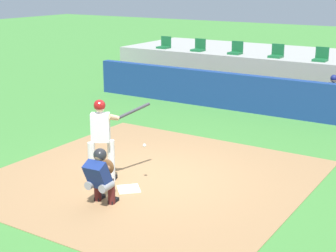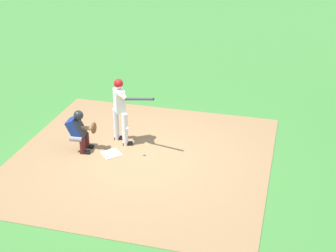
% 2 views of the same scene
% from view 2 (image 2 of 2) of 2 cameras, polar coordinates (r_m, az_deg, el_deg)
% --- Properties ---
extents(ground_plane, '(80.00, 80.00, 0.00)m').
position_cam_2_polar(ground_plane, '(12.43, -3.13, -3.79)').
color(ground_plane, '#428438').
extents(dirt_infield, '(6.40, 6.40, 0.01)m').
position_cam_2_polar(dirt_infield, '(12.43, -3.13, -3.77)').
color(dirt_infield, '#9E754C').
rests_on(dirt_infield, ground).
extents(home_plate, '(0.62, 0.62, 0.02)m').
position_cam_2_polar(home_plate, '(12.67, -6.58, -3.22)').
color(home_plate, white).
rests_on(home_plate, dirt_infield).
extents(batter_at_plate, '(0.76, 1.34, 1.80)m').
position_cam_2_polar(batter_at_plate, '(12.78, -5.54, 2.17)').
color(batter_at_plate, silver).
rests_on(batter_at_plate, ground).
extents(catcher_crouched, '(0.51, 1.69, 1.13)m').
position_cam_2_polar(catcher_crouched, '(12.72, -10.16, -0.37)').
color(catcher_crouched, gray).
rests_on(catcher_crouched, ground).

